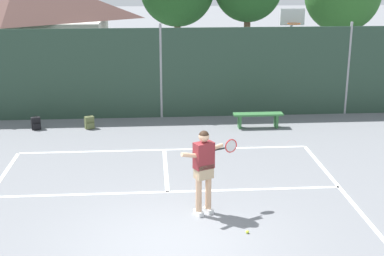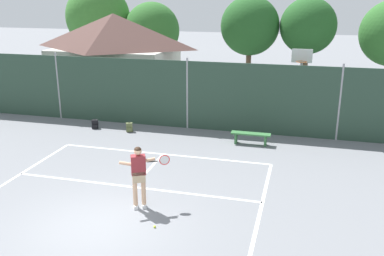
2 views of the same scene
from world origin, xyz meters
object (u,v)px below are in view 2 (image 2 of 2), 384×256
(tennis_player, at_px, (139,172))
(backpack_olive, at_px, (129,127))
(basketball_hoop, at_px, (300,77))
(backpack_black, at_px, (95,124))
(tennis_ball, at_px, (155,227))
(courtside_bench, at_px, (251,136))

(tennis_player, distance_m, backpack_olive, 7.26)
(basketball_hoop, bearing_deg, backpack_black, -162.57)
(tennis_player, relative_size, backpack_olive, 4.01)
(basketball_hoop, height_order, backpack_olive, basketball_hoop)
(basketball_hoop, bearing_deg, tennis_ball, -107.91)
(basketball_hoop, xyz_separation_m, backpack_olive, (-7.19, -2.84, -2.12))
(backpack_olive, bearing_deg, courtside_bench, -3.00)
(backpack_olive, bearing_deg, tennis_ball, -62.66)
(basketball_hoop, distance_m, backpack_black, 9.56)
(tennis_ball, xyz_separation_m, backpack_black, (-5.57, 7.51, 0.16))
(tennis_player, height_order, backpack_olive, tennis_player)
(backpack_olive, relative_size, courtside_bench, 0.29)
(backpack_olive, height_order, courtside_bench, courtside_bench)
(basketball_hoop, distance_m, tennis_ball, 11.07)
(tennis_ball, relative_size, courtside_bench, 0.04)
(tennis_ball, bearing_deg, tennis_player, 128.96)
(tennis_ball, xyz_separation_m, backpack_olive, (-3.86, 7.47, 0.16))
(tennis_player, bearing_deg, tennis_ball, -51.04)
(basketball_hoop, xyz_separation_m, courtside_bench, (-1.75, -3.12, -1.95))
(tennis_player, xyz_separation_m, backpack_black, (-4.79, 6.55, -0.92))
(basketball_hoop, distance_m, backpack_olive, 8.01)
(tennis_player, distance_m, tennis_ball, 1.64)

